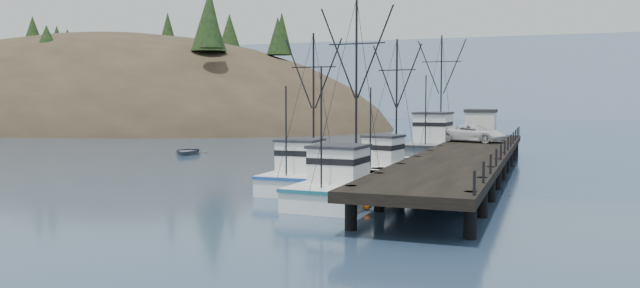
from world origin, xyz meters
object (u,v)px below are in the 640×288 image
(pickup_truck, at_px, (474,133))
(motorboat, at_px, (188,154))
(pier_shed, at_px, (481,123))
(trawler_near, at_px, (349,186))
(work_vessel, at_px, (437,147))
(trawler_far, at_px, (391,168))
(pier, at_px, (466,156))
(trawler_mid, at_px, (308,175))

(pickup_truck, height_order, motorboat, pickup_truck)
(pier_shed, bearing_deg, pickup_truck, -89.24)
(trawler_near, height_order, pier_shed, trawler_near)
(work_vessel, relative_size, pickup_truck, 2.57)
(motorboat, bearing_deg, trawler_far, -43.96)
(pier_shed, bearing_deg, work_vessel, -131.94)
(pier, height_order, trawler_far, trawler_far)
(trawler_near, bearing_deg, pier, 66.74)
(pickup_truck, bearing_deg, trawler_near, -173.27)
(pier, relative_size, trawler_near, 3.66)
(work_vessel, distance_m, motorboat, 25.85)
(trawler_mid, distance_m, pickup_truck, 20.57)
(pier, distance_m, trawler_mid, 12.40)
(motorboat, bearing_deg, pickup_truck, -17.09)
(trawler_near, xyz_separation_m, trawler_mid, (-3.95, 3.64, -0.00))
(trawler_far, bearing_deg, motorboat, 153.12)
(trawler_mid, height_order, pickup_truck, trawler_mid)
(work_vessel, height_order, pier_shed, work_vessel)
(trawler_near, relative_size, pickup_truck, 2.13)
(trawler_near, height_order, work_vessel, work_vessel)
(pier_shed, relative_size, motorboat, 0.64)
(trawler_mid, distance_m, motorboat, 27.90)
(trawler_near, xyz_separation_m, work_vessel, (0.93, 25.19, 0.41))
(trawler_far, bearing_deg, work_vessel, 87.14)
(pier, distance_m, trawler_near, 13.10)
(trawler_far, height_order, pickup_truck, trawler_far)
(pickup_truck, xyz_separation_m, motorboat, (-29.35, 0.01, -2.78))
(pier, bearing_deg, pickup_truck, 93.00)
(work_vessel, bearing_deg, pier_shed, 48.06)
(pier_shed, xyz_separation_m, motorboat, (-29.26, -6.96, -3.42))
(trawler_far, distance_m, motorboat, 27.91)
(pier, height_order, work_vessel, work_vessel)
(trawler_far, distance_m, work_vessel, 15.59)
(trawler_far, height_order, work_vessel, work_vessel)
(pier, height_order, pickup_truck, pickup_truck)
(pier, bearing_deg, trawler_far, -154.60)
(pier, height_order, trawler_near, trawler_near)
(trawler_far, height_order, motorboat, trawler_far)
(trawler_near, height_order, pickup_truck, trawler_near)
(pier, relative_size, work_vessel, 3.03)
(pier_shed, height_order, motorboat, pier_shed)
(trawler_near, relative_size, trawler_mid, 1.14)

